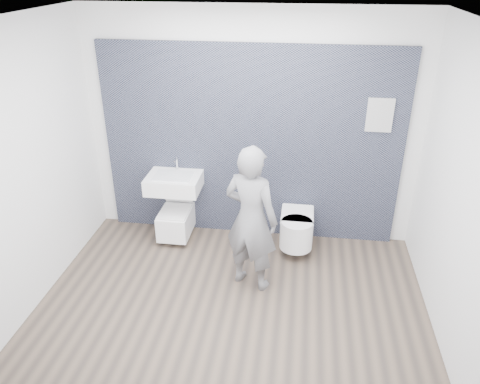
# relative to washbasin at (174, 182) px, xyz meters

# --- Properties ---
(ground) EXTENTS (4.00, 4.00, 0.00)m
(ground) POSITION_rel_washbasin_xyz_m (0.90, -1.20, -0.77)
(ground) COLOR brown
(ground) RESTS_ON ground
(room_shell) EXTENTS (4.00, 4.00, 4.00)m
(room_shell) POSITION_rel_washbasin_xyz_m (0.90, -1.20, 0.97)
(room_shell) COLOR silver
(room_shell) RESTS_ON ground
(tile_wall) EXTENTS (3.60, 0.06, 2.40)m
(tile_wall) POSITION_rel_washbasin_xyz_m (0.90, 0.27, -0.77)
(tile_wall) COLOR black
(tile_wall) RESTS_ON ground
(washbasin) EXTENTS (0.65, 0.49, 0.49)m
(washbasin) POSITION_rel_washbasin_xyz_m (0.00, 0.00, 0.00)
(washbasin) COLOR white
(washbasin) RESTS_ON ground
(toilet_square) EXTENTS (0.37, 0.54, 0.69)m
(toilet_square) POSITION_rel_washbasin_xyz_m (0.00, -0.02, -0.52)
(toilet_square) COLOR white
(toilet_square) RESTS_ON ground
(toilet_rounded) EXTENTS (0.39, 0.66, 0.36)m
(toilet_rounded) POSITION_rel_washbasin_xyz_m (1.52, -0.09, -0.47)
(toilet_rounded) COLOR white
(toilet_rounded) RESTS_ON ground
(info_placard) EXTENTS (0.29, 0.03, 0.39)m
(info_placard) POSITION_rel_washbasin_xyz_m (2.36, 0.23, -0.77)
(info_placard) COLOR white
(info_placard) RESTS_ON ground
(visitor) EXTENTS (0.69, 0.57, 1.62)m
(visitor) POSITION_rel_washbasin_xyz_m (1.05, -0.83, 0.04)
(visitor) COLOR slate
(visitor) RESTS_ON ground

